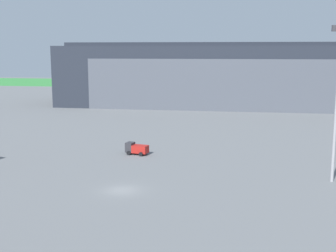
{
  "coord_description": "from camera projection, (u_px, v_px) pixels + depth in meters",
  "views": [
    {
      "loc": [
        14.67,
        -53.66,
        17.94
      ],
      "look_at": [
        3.1,
        17.91,
        5.48
      ],
      "focal_mm": 47.71,
      "sensor_mm": 36.0,
      "label": 1
    }
  ],
  "objects": [
    {
      "name": "stair_truck",
      "position": [
        136.0,
        149.0,
        77.06
      ],
      "size": [
        4.1,
        2.74,
        2.04
      ],
      "color": "#2D2D33",
      "rests_on": "ground_plane"
    },
    {
      "name": "ground_plane",
      "position": [
        122.0,
        190.0,
        57.55
      ],
      "size": [
        440.0,
        440.0,
        0.0
      ],
      "primitive_type": "plane",
      "color": "slate"
    },
    {
      "name": "maintenance_hangar",
      "position": [
        216.0,
        75.0,
        144.06
      ],
      "size": [
        99.74,
        29.57,
        20.25
      ],
      "color": "#232833",
      "rests_on": "ground_plane"
    },
    {
      "name": "grass_field_strip",
      "position": [
        212.0,
        84.0,
        234.14
      ],
      "size": [
        440.0,
        56.0,
        0.08
      ],
      "primitive_type": "cube",
      "color": "#35873D",
      "rests_on": "ground_plane"
    }
  ]
}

